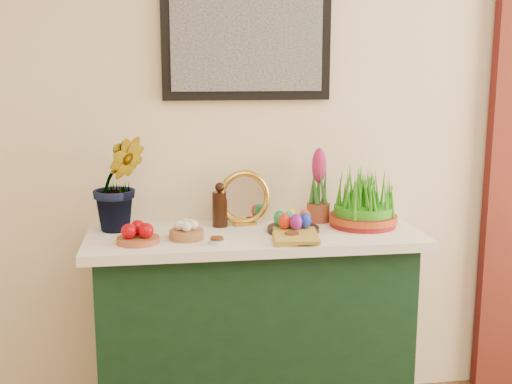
{
  "coord_description": "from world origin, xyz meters",
  "views": [
    {
      "loc": [
        -0.71,
        -0.6,
        1.57
      ],
      "look_at": [
        -0.34,
        1.95,
        1.07
      ],
      "focal_mm": 45.0,
      "sensor_mm": 36.0,
      "label": 1
    }
  ],
  "objects_px": {
    "hyacinth_green": "(119,168)",
    "wheatgrass_sabzeh": "(363,202)",
    "sideboard": "(254,335)",
    "mirror": "(244,198)",
    "book": "(273,235)"
  },
  "relations": [
    {
      "from": "sideboard",
      "to": "mirror",
      "type": "xyz_separation_m",
      "value": [
        -0.03,
        0.13,
        0.58
      ]
    },
    {
      "from": "sideboard",
      "to": "wheatgrass_sabzeh",
      "type": "distance_m",
      "value": 0.75
    },
    {
      "from": "book",
      "to": "wheatgrass_sabzeh",
      "type": "xyz_separation_m",
      "value": [
        0.43,
        0.16,
        0.09
      ]
    },
    {
      "from": "mirror",
      "to": "wheatgrass_sabzeh",
      "type": "height_order",
      "value": "same"
    },
    {
      "from": "sideboard",
      "to": "book",
      "type": "bearing_deg",
      "value": -67.48
    },
    {
      "from": "hyacinth_green",
      "to": "book",
      "type": "bearing_deg",
      "value": -32.61
    },
    {
      "from": "sideboard",
      "to": "mirror",
      "type": "relative_size",
      "value": 5.26
    },
    {
      "from": "hyacinth_green",
      "to": "wheatgrass_sabzeh",
      "type": "height_order",
      "value": "hyacinth_green"
    },
    {
      "from": "wheatgrass_sabzeh",
      "to": "hyacinth_green",
      "type": "bearing_deg",
      "value": 175.63
    },
    {
      "from": "hyacinth_green",
      "to": "wheatgrass_sabzeh",
      "type": "xyz_separation_m",
      "value": [
        1.04,
        -0.08,
        -0.16
      ]
    },
    {
      "from": "mirror",
      "to": "book",
      "type": "relative_size",
      "value": 1.03
    },
    {
      "from": "hyacinth_green",
      "to": "book",
      "type": "relative_size",
      "value": 2.24
    },
    {
      "from": "mirror",
      "to": "wheatgrass_sabzeh",
      "type": "xyz_separation_m",
      "value": [
        0.51,
        -0.11,
        -0.01
      ]
    },
    {
      "from": "sideboard",
      "to": "mirror",
      "type": "bearing_deg",
      "value": 101.09
    },
    {
      "from": "wheatgrass_sabzeh",
      "to": "sideboard",
      "type": "bearing_deg",
      "value": -176.77
    }
  ]
}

